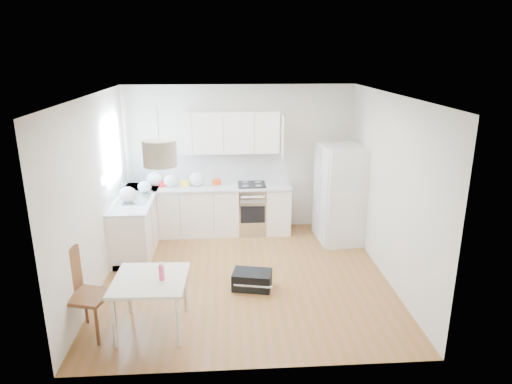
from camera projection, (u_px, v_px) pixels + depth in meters
floor at (246, 277)px, 6.90m from camera, size 4.20×4.20×0.00m
ceiling at (244, 95)px, 6.10m from camera, size 4.20×4.20×0.00m
wall_back at (240, 158)px, 8.50m from camera, size 4.20×0.00×4.20m
wall_left at (95, 195)px, 6.37m from camera, size 0.00×4.20×4.20m
wall_right at (389, 189)px, 6.64m from camera, size 0.00×4.20×4.20m
window_glassblock at (112, 149)px, 7.35m from camera, size 0.02×1.00×1.00m
cabinets_back at (209, 210)px, 8.45m from camera, size 3.00×0.60×0.88m
cabinets_left at (137, 224)px, 7.80m from camera, size 0.60×1.80×0.88m
counter_back at (208, 187)px, 8.31m from camera, size 3.02×0.64×0.04m
counter_left at (135, 198)px, 7.66m from camera, size 0.64×1.82×0.04m
backsplash_back at (208, 166)px, 8.50m from camera, size 3.00×0.01×0.58m
backsplash_left at (116, 181)px, 7.55m from camera, size 0.01×1.80×0.58m
upper_cabinets at (232, 132)px, 8.18m from camera, size 1.70×0.32×0.75m
range_oven at (252, 209)px, 8.50m from camera, size 0.50×0.61×0.88m
sink at (135, 198)px, 7.61m from camera, size 0.50×0.80×0.16m
refrigerator at (341, 194)px, 8.02m from camera, size 0.89×0.92×1.71m
dining_table at (150, 284)px, 5.44m from camera, size 0.89×0.89×0.68m
dining_chair at (89, 294)px, 5.36m from camera, size 0.55×0.55×1.06m
drink_bottle at (162, 271)px, 5.36m from camera, size 0.07×0.07×0.23m
gym_bag at (252, 280)px, 6.54m from camera, size 0.61×0.46×0.25m
pendant_lamp at (160, 153)px, 5.08m from camera, size 0.43×0.43×0.29m
grocery_bag_a at (154, 179)px, 8.23m from camera, size 0.29×0.25×0.26m
grocery_bag_b at (171, 181)px, 8.19m from camera, size 0.25×0.21×0.23m
grocery_bag_c at (197, 179)px, 8.25m from camera, size 0.28×0.24×0.25m
grocery_bag_d at (145, 187)px, 7.87m from camera, size 0.23×0.19×0.21m
grocery_bag_e at (128, 194)px, 7.38m from camera, size 0.28×0.24×0.25m
snack_orange at (217, 182)px, 8.36m from camera, size 0.17×0.14×0.10m
snack_yellow at (185, 184)px, 8.25m from camera, size 0.15×0.10×0.10m
snack_red at (163, 184)px, 8.24m from camera, size 0.18×0.17×0.11m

